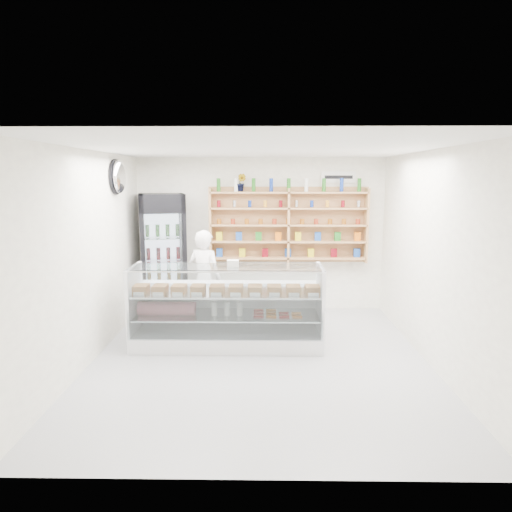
{
  "coord_description": "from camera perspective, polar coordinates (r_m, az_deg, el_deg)",
  "views": [
    {
      "loc": [
        0.04,
        -5.86,
        2.44
      ],
      "look_at": [
        -0.06,
        0.9,
        1.28
      ],
      "focal_mm": 32.0,
      "sensor_mm": 36.0,
      "label": 1
    }
  ],
  "objects": [
    {
      "name": "drinks_cooler",
      "position": [
        8.3,
        -11.53,
        0.18
      ],
      "size": [
        0.95,
        0.93,
        2.16
      ],
      "rotation": [
        0.0,
        0.0,
        0.26
      ],
      "color": "black",
      "rests_on": "floor"
    },
    {
      "name": "security_mirror",
      "position": [
        7.4,
        -16.76,
        9.44
      ],
      "size": [
        0.15,
        0.5,
        0.5
      ],
      "primitive_type": "ellipsoid",
      "color": "silver",
      "rests_on": "left_wall"
    },
    {
      "name": "display_counter",
      "position": [
        6.75,
        -3.59,
        -8.4
      ],
      "size": [
        2.74,
        0.82,
        1.19
      ],
      "color": "white",
      "rests_on": "floor"
    },
    {
      "name": "shop_worker",
      "position": [
        7.53,
        -6.42,
        -2.83
      ],
      "size": [
        0.69,
        0.59,
        1.61
      ],
      "primitive_type": "imported",
      "rotation": [
        0.0,
        0.0,
        2.72
      ],
      "color": "white",
      "rests_on": "floor"
    },
    {
      "name": "potted_plant",
      "position": [
        8.21,
        -1.86,
        9.15
      ],
      "size": [
        0.22,
        0.2,
        0.32
      ],
      "primitive_type": "imported",
      "rotation": [
        0.0,
        0.0,
        -0.42
      ],
      "color": "#1E6626",
      "rests_on": "wall_shelving"
    },
    {
      "name": "room",
      "position": [
        5.95,
        0.46,
        -0.29
      ],
      "size": [
        5.0,
        5.0,
        5.0
      ],
      "color": "#A6A6AB",
      "rests_on": "ground"
    },
    {
      "name": "wall_shelving",
      "position": [
        8.26,
        4.06,
        3.86
      ],
      "size": [
        2.84,
        0.28,
        1.33
      ],
      "color": "tan",
      "rests_on": "back_wall"
    },
    {
      "name": "wall_sign",
      "position": [
        8.44,
        10.28,
        9.68
      ],
      "size": [
        0.62,
        0.03,
        0.2
      ],
      "primitive_type": "cube",
      "color": "white",
      "rests_on": "back_wall"
    }
  ]
}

